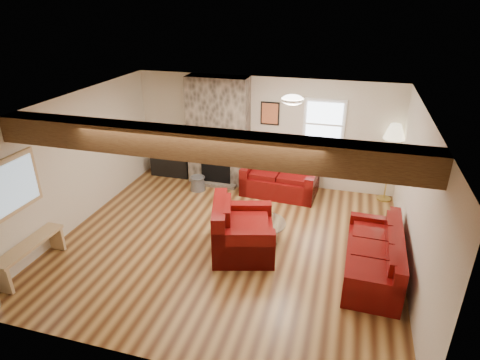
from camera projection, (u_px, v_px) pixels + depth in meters
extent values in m
plane|color=#512C15|center=(228.00, 242.00, 7.31)|extent=(8.00, 8.00, 0.00)
plane|color=white|center=(226.00, 107.00, 6.26)|extent=(8.00, 8.00, 0.00)
plane|color=beige|center=(263.00, 132.00, 9.19)|extent=(8.00, 0.00, 8.00)
plane|color=beige|center=(152.00, 280.00, 4.38)|extent=(8.00, 0.00, 8.00)
plane|color=beige|center=(75.00, 162.00, 7.53)|extent=(0.00, 7.50, 7.50)
plane|color=beige|center=(417.00, 202.00, 6.04)|extent=(0.00, 7.50, 7.50)
cube|color=#371F10|center=(198.00, 144.00, 5.25)|extent=(6.00, 0.36, 0.38)
cube|color=#332E28|center=(218.00, 131.00, 9.22)|extent=(1.40, 0.50, 2.50)
cube|color=black|center=(216.00, 167.00, 9.33)|extent=(0.70, 0.06, 0.90)
cube|color=#332E28|center=(216.00, 184.00, 9.46)|extent=(1.00, 0.25, 0.08)
cylinder|color=#4E3419|center=(262.00, 241.00, 7.31)|extent=(0.56, 0.56, 0.04)
cylinder|color=#4E3419|center=(262.00, 233.00, 7.24)|extent=(0.30, 0.30, 0.37)
cylinder|color=silver|center=(263.00, 223.00, 7.15)|extent=(0.84, 0.84, 0.02)
cube|color=maroon|center=(263.00, 222.00, 7.14)|extent=(0.23, 0.17, 0.03)
cube|color=black|center=(172.00, 166.00, 9.98)|extent=(0.97, 0.39, 0.48)
imported|color=black|center=(170.00, 148.00, 9.79)|extent=(0.74, 0.10, 0.43)
cylinder|color=tan|center=(384.00, 199.00, 8.84)|extent=(0.31, 0.31, 0.03)
cylinder|color=tan|center=(389.00, 167.00, 8.52)|extent=(0.03, 0.03, 1.54)
cone|color=beige|center=(395.00, 132.00, 8.19)|extent=(0.44, 0.44, 0.31)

